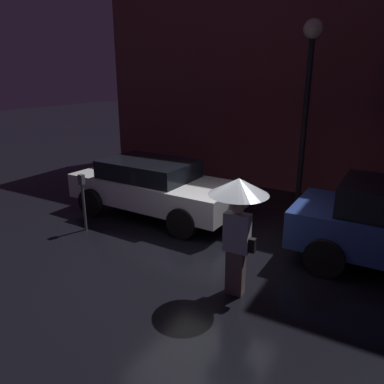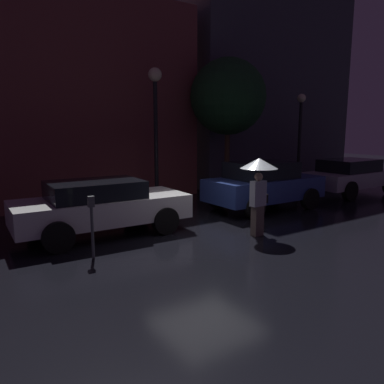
{
  "view_description": "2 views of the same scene",
  "coord_description": "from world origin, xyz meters",
  "px_view_note": "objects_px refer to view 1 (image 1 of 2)",
  "views": [
    {
      "loc": [
        3.05,
        -5.68,
        3.4
      ],
      "look_at": [
        -0.45,
        0.35,
        1.16
      ],
      "focal_mm": 35.0,
      "sensor_mm": 36.0,
      "label": 1
    },
    {
      "loc": [
        -5.34,
        -7.37,
        2.64
      ],
      "look_at": [
        -0.28,
        0.22,
        1.07
      ],
      "focal_mm": 35.0,
      "sensor_mm": 36.0,
      "label": 2
    }
  ],
  "objects_px": {
    "parked_car_white": "(154,186)",
    "parking_meter": "(83,196)",
    "pedestrian_with_umbrella": "(238,207)",
    "street_lamp_near": "(309,76)"
  },
  "relations": [
    {
      "from": "parked_car_white",
      "to": "parking_meter",
      "type": "xyz_separation_m",
      "value": [
        -0.77,
        -1.58,
        0.06
      ]
    },
    {
      "from": "parked_car_white",
      "to": "pedestrian_with_umbrella",
      "type": "relative_size",
      "value": 2.22
    },
    {
      "from": "parking_meter",
      "to": "street_lamp_near",
      "type": "relative_size",
      "value": 0.28
    },
    {
      "from": "pedestrian_with_umbrella",
      "to": "street_lamp_near",
      "type": "relative_size",
      "value": 0.42
    },
    {
      "from": "street_lamp_near",
      "to": "parking_meter",
      "type": "bearing_deg",
      "value": -132.09
    },
    {
      "from": "parked_car_white",
      "to": "pedestrian_with_umbrella",
      "type": "height_order",
      "value": "pedestrian_with_umbrella"
    },
    {
      "from": "parked_car_white",
      "to": "pedestrian_with_umbrella",
      "type": "bearing_deg",
      "value": -33.15
    },
    {
      "from": "parking_meter",
      "to": "street_lamp_near",
      "type": "height_order",
      "value": "street_lamp_near"
    },
    {
      "from": "pedestrian_with_umbrella",
      "to": "parking_meter",
      "type": "bearing_deg",
      "value": 167.7
    },
    {
      "from": "pedestrian_with_umbrella",
      "to": "parking_meter",
      "type": "height_order",
      "value": "pedestrian_with_umbrella"
    }
  ]
}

